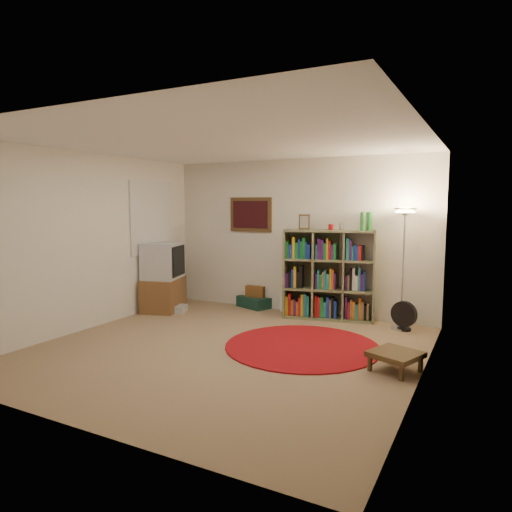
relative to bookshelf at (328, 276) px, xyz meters
The scene contains 11 objects.
room 2.18m from the bookshelf, 108.02° to the right, with size 4.54×4.54×2.54m.
bookshelf is the anchor object (origin of this frame).
floor_lamp 1.38m from the bookshelf, ahead, with size 0.36×0.36×1.72m.
floor_fan 1.28m from the bookshelf, ahead, with size 0.37×0.24×0.42m.
tv_stand 2.72m from the bookshelf, 164.49° to the right, with size 0.75×0.90×1.14m.
dvd_box 2.55m from the bookshelf, 162.80° to the right, with size 0.40×0.37×0.11m.
suitcase 1.49m from the bookshelf, behind, with size 0.66×0.54×0.18m.
wicker_basket 1.42m from the bookshelf, behind, with size 0.34×0.24×0.19m.
paper_towel 0.97m from the bookshelf, behind, with size 0.14×0.14×0.25m.
red_rug 1.67m from the bookshelf, 82.72° to the right, with size 1.93×1.93×0.02m.
side_table 2.37m from the bookshelf, 53.26° to the right, with size 0.61×0.61×0.22m.
Camera 1 is at (2.83, -4.65, 1.77)m, focal length 32.00 mm.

